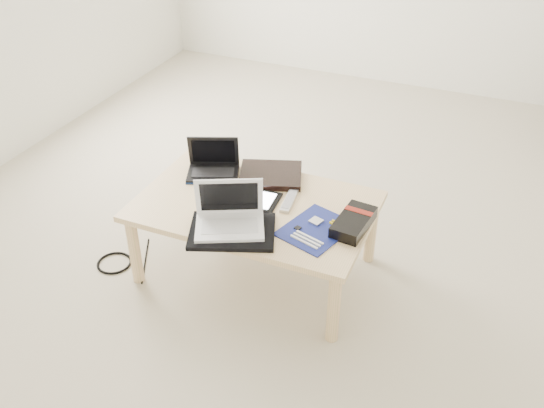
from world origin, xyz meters
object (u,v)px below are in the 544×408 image
at_px(netbook, 213,166).
at_px(white_laptop, 230,216).
at_px(coffee_table, 255,212).
at_px(gpu_box, 354,222).

bearing_deg(netbook, white_laptop, -53.93).
height_order(coffee_table, gpu_box, gpu_box).
height_order(netbook, gpu_box, netbook).
xyz_separation_m(white_laptop, gpu_box, (0.50, 0.22, -0.04)).
bearing_deg(coffee_table, gpu_box, -0.32).
relative_size(netbook, gpu_box, 1.14).
distance_m(coffee_table, white_laptop, 0.25).
bearing_deg(white_laptop, netbook, 126.07).
bearing_deg(gpu_box, coffee_table, 179.68).
height_order(coffee_table, white_laptop, white_laptop).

